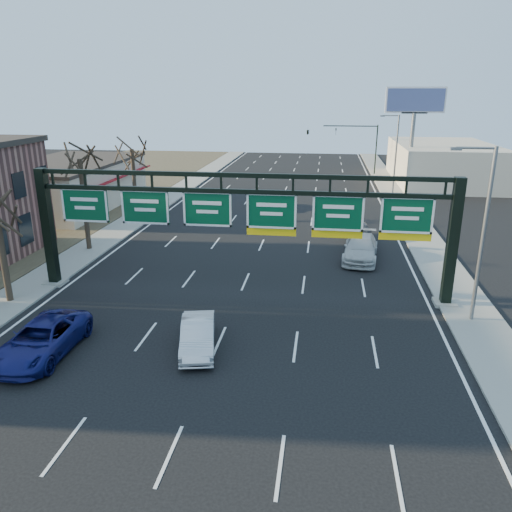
# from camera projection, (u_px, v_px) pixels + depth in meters

# --- Properties ---
(ground) EXTENTS (160.00, 160.00, 0.00)m
(ground) POSITION_uv_depth(u_px,v_px,m) (210.00, 362.00, 22.11)
(ground) COLOR black
(ground) RESTS_ON ground
(sidewalk_left) EXTENTS (3.00, 120.00, 0.12)m
(sidewalk_left) POSITION_uv_depth(u_px,v_px,m) (116.00, 232.00, 42.57)
(sidewalk_left) COLOR gray
(sidewalk_left) RESTS_ON ground
(sidewalk_right) EXTENTS (3.00, 120.00, 0.12)m
(sidewalk_right) POSITION_uv_depth(u_px,v_px,m) (426.00, 243.00, 39.24)
(sidewalk_right) COLOR gray
(sidewalk_right) RESTS_ON ground
(lane_markings) EXTENTS (21.60, 120.00, 0.01)m
(lane_markings) POSITION_uv_depth(u_px,v_px,m) (264.00, 238.00, 40.92)
(lane_markings) COLOR white
(lane_markings) RESTS_ON ground
(sign_gantry) EXTENTS (24.60, 1.20, 7.20)m
(sign_gantry) POSITION_uv_depth(u_px,v_px,m) (242.00, 218.00, 28.17)
(sign_gantry) COLOR black
(sign_gantry) RESTS_ON ground
(cream_strip) EXTENTS (10.90, 18.40, 4.70)m
(cream_strip) POSITION_uv_depth(u_px,v_px,m) (69.00, 184.00, 51.44)
(cream_strip) COLOR beige
(cream_strip) RESTS_ON ground
(building_right_distant) EXTENTS (12.00, 20.00, 5.00)m
(building_right_distant) POSITION_uv_depth(u_px,v_px,m) (442.00, 163.00, 65.77)
(building_right_distant) COLOR beige
(building_right_distant) RESTS_ON ground
(tree_mid) EXTENTS (3.60, 3.60, 9.24)m
(tree_mid) POSITION_uv_depth(u_px,v_px,m) (78.00, 144.00, 35.42)
(tree_mid) COLOR #31241B
(tree_mid) RESTS_ON sidewalk_left
(tree_far) EXTENTS (3.60, 3.60, 8.86)m
(tree_far) POSITION_uv_depth(u_px,v_px,m) (131.00, 138.00, 44.95)
(tree_far) COLOR #31241B
(tree_far) RESTS_ON sidewalk_left
(streetlight_near) EXTENTS (2.15, 0.22, 9.00)m
(streetlight_near) POSITION_uv_depth(u_px,v_px,m) (482.00, 227.00, 24.54)
(streetlight_near) COLOR slate
(streetlight_near) RESTS_ON sidewalk_right
(streetlight_far) EXTENTS (2.15, 0.22, 9.00)m
(streetlight_far) POSITION_uv_depth(u_px,v_px,m) (395.00, 150.00, 56.53)
(streetlight_far) COLOR slate
(streetlight_far) RESTS_ON sidewalk_right
(billboard_right) EXTENTS (7.00, 0.50, 12.00)m
(billboard_right) POSITION_uv_depth(u_px,v_px,m) (414.00, 112.00, 59.64)
(billboard_right) COLOR slate
(billboard_right) RESTS_ON ground
(traffic_signal_mast) EXTENTS (10.16, 0.54, 7.00)m
(traffic_signal_mast) POSITION_uv_depth(u_px,v_px,m) (334.00, 135.00, 71.39)
(traffic_signal_mast) COLOR black
(traffic_signal_mast) RESTS_ON ground
(car_blue_suv) EXTENTS (2.58, 5.58, 1.55)m
(car_blue_suv) POSITION_uv_depth(u_px,v_px,m) (42.00, 339.00, 22.53)
(car_blue_suv) COLOR navy
(car_blue_suv) RESTS_ON ground
(car_silver_sedan) EXTENTS (2.37, 4.53, 1.42)m
(car_silver_sedan) POSITION_uv_depth(u_px,v_px,m) (198.00, 336.00, 23.02)
(car_silver_sedan) COLOR silver
(car_silver_sedan) RESTS_ON ground
(car_white_wagon) EXTENTS (2.92, 5.89, 1.65)m
(car_white_wagon) POSITION_uv_depth(u_px,v_px,m) (361.00, 248.00, 35.48)
(car_white_wagon) COLOR silver
(car_white_wagon) RESTS_ON ground
(car_grey_far) EXTENTS (2.13, 4.42, 1.46)m
(car_grey_far) POSITION_uv_depth(u_px,v_px,m) (360.00, 232.00, 40.02)
(car_grey_far) COLOR #404345
(car_grey_far) RESTS_ON ground
(car_silver_distant) EXTENTS (1.49, 4.24, 1.39)m
(car_silver_distant) POSITION_uv_depth(u_px,v_px,m) (268.00, 201.00, 51.20)
(car_silver_distant) COLOR #A6A6AA
(car_silver_distant) RESTS_ON ground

